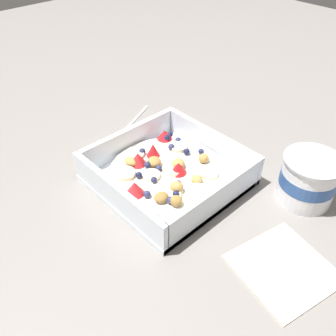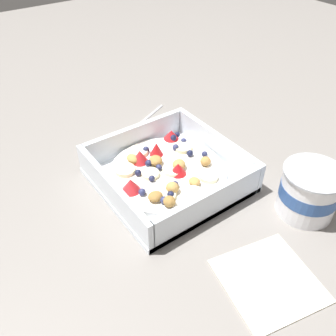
% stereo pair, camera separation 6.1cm
% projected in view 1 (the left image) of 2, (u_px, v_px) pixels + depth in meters
% --- Properties ---
extents(ground_plane, '(2.40, 2.40, 0.00)m').
position_uv_depth(ground_plane, '(169.00, 183.00, 0.63)').
color(ground_plane, gray).
extents(fruit_bowl, '(0.23, 0.23, 0.06)m').
position_uv_depth(fruit_bowl, '(167.00, 173.00, 0.62)').
color(fruit_bowl, white).
rests_on(fruit_bowl, ground).
extents(spoon, '(0.09, 0.17, 0.01)m').
position_uv_depth(spoon, '(122.00, 132.00, 0.74)').
color(spoon, silver).
rests_on(spoon, ground).
extents(yogurt_cup, '(0.09, 0.09, 0.08)m').
position_uv_depth(yogurt_cup, '(308.00, 179.00, 0.57)').
color(yogurt_cup, white).
rests_on(yogurt_cup, ground).
extents(folded_napkin, '(0.14, 0.14, 0.01)m').
position_uv_depth(folded_napkin, '(284.00, 268.00, 0.49)').
color(folded_napkin, silver).
rests_on(folded_napkin, ground).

